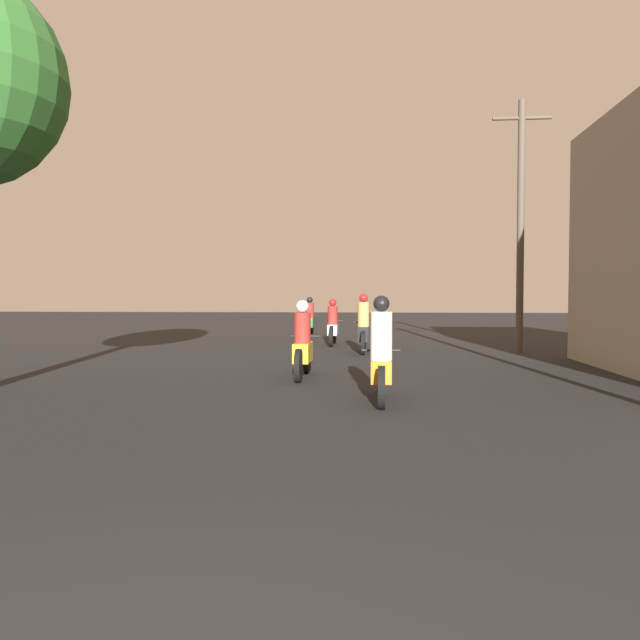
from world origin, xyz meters
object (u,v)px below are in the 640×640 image
at_px(motorcycle_orange, 381,359).
at_px(motorcycle_green, 310,320).
at_px(motorcycle_white, 333,327).
at_px(motorcycle_black, 363,330).
at_px(utility_pole_far, 521,221).
at_px(motorcycle_yellow, 303,347).

bearing_deg(motorcycle_orange, motorcycle_green, 97.55).
bearing_deg(motorcycle_white, motorcycle_black, -76.03).
relative_size(motorcycle_black, motorcycle_white, 0.92).
relative_size(motorcycle_white, motorcycle_green, 0.99).
height_order(motorcycle_black, motorcycle_green, motorcycle_black).
relative_size(motorcycle_green, utility_pole_far, 0.30).
bearing_deg(motorcycle_green, motorcycle_white, -67.58).
height_order(motorcycle_yellow, motorcycle_black, motorcycle_black).
bearing_deg(motorcycle_white, motorcycle_yellow, -97.14).
bearing_deg(motorcycle_orange, motorcycle_yellow, 117.30).
xyz_separation_m(motorcycle_orange, motorcycle_yellow, (-1.48, 2.61, -0.04)).
xyz_separation_m(motorcycle_yellow, motorcycle_green, (-1.29, 13.34, 0.02)).
bearing_deg(motorcycle_orange, motorcycle_white, 95.50).
relative_size(motorcycle_orange, utility_pole_far, 0.27).
height_order(motorcycle_black, motorcycle_white, motorcycle_black).
bearing_deg(motorcycle_green, motorcycle_orange, -71.74).
xyz_separation_m(motorcycle_yellow, utility_pole_far, (5.42, 6.01, 3.07)).
bearing_deg(motorcycle_black, motorcycle_orange, -93.09).
relative_size(motorcycle_orange, motorcycle_yellow, 0.93).
xyz_separation_m(motorcycle_yellow, motorcycle_black, (1.06, 5.42, 0.05)).
bearing_deg(motorcycle_white, motorcycle_green, 96.96).
relative_size(motorcycle_orange, motorcycle_green, 0.90).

